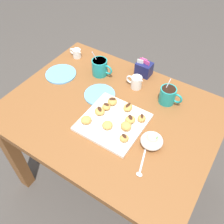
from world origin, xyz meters
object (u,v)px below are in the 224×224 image
Objects in this scene: coffee_mug_teal_right at (168,95)px; pastry_plate_square at (113,122)px; coffee_mug_teal_left at (100,67)px; beignet_8 at (124,138)px; beignet_4 at (106,107)px; beignet_5 at (126,126)px; chocolate_sauce_pitcher at (77,53)px; beignet_0 at (128,107)px; ice_cream_bowl at (152,140)px; beignet_6 at (130,120)px; sugar_caddy at (144,69)px; beignet_9 at (86,120)px; saucer_sky_left at (61,74)px; beignet_1 at (142,118)px; cream_pitcher_white at (136,82)px; beignet_7 at (100,111)px; saucer_sky_right at (100,95)px; beignet_3 at (107,125)px; dining_table at (110,126)px.

pastry_plate_square is at bearing -119.74° from coffee_mug_teal_right.
coffee_mug_teal_left reaches higher than beignet_8.
beignet_5 is (0.15, -0.06, 0.00)m from beignet_4.
chocolate_sauce_pitcher is at bearing 145.62° from beignet_8.
beignet_5 is (0.06, -0.11, 0.00)m from beignet_0.
beignet_0 is (-0.19, 0.12, -0.00)m from ice_cream_bowl.
chocolate_sauce_pitcher is at bearing 174.78° from coffee_mug_teal_right.
chocolate_sauce_pitcher is at bearing 145.58° from beignet_4.
coffee_mug_teal_left is 0.57m from ice_cream_bowl.
beignet_6 is at bearing -4.44° from beignet_4.
ice_cream_bowl is (0.06, -0.29, -0.02)m from coffee_mug_teal_right.
chocolate_sauce_pitcher is 1.81× the size of beignet_6.
beignet_0 reaches higher than beignet_4.
sugar_caddy is 0.50m from beignet_9.
saucer_sky_left is 4.36× the size of beignet_1.
beignet_8 is at bearing -43.02° from coffee_mug_teal_left.
beignet_8 is at bearing -72.07° from sugar_caddy.
cream_pitcher_white is 0.46m from chocolate_sauce_pitcher.
sugar_caddy is 2.01× the size of beignet_7.
sugar_caddy is at bearing 122.08° from ice_cream_bowl.
beignet_0 is 0.12m from beignet_5.
sugar_caddy is 0.50m from ice_cream_bowl.
beignet_3 is at bearing -46.12° from saucer_sky_right.
ice_cream_bowl is at bearing -79.19° from coffee_mug_teal_right.
pastry_plate_square is 5.52× the size of beignet_9.
beignet_3 is 0.11m from beignet_6.
beignet_3 is 0.12m from beignet_4.
saucer_sky_right is 3.87× the size of beignet_8.
beignet_5 reaches higher than beignet_6.
cream_pitcher_white reaches higher than beignet_8.
cream_pitcher_white reaches higher than beignet_0.
coffee_mug_teal_left is 0.81× the size of saucer_sky_left.
beignet_1 is 0.78× the size of beignet_9.
dining_table is at bearing -135.08° from coffee_mug_teal_right.
coffee_mug_teal_left reaches higher than beignet_5.
saucer_sky_right is 3.27× the size of beignet_3.
beignet_1 and beignet_6 have the same top height.
beignet_5 is at bearing -27.14° from dining_table.
coffee_mug_teal_left is 0.33m from beignet_7.
beignet_0 is 1.25× the size of beignet_8.
pastry_plate_square is 0.39m from coffee_mug_teal_left.
ice_cream_bowl is 1.91× the size of beignet_5.
coffee_mug_teal_left is 0.43m from coffee_mug_teal_right.
chocolate_sauce_pitcher is 2.00× the size of beignet_4.
dining_table is at bearing 132.19° from pastry_plate_square.
cream_pitcher_white reaches higher than beignet_6.
coffee_mug_teal_left is at bearing 114.81° from beignet_9.
beignet_0 is 1.03× the size of beignet_9.
beignet_1 is (0.61, -0.26, 0.00)m from chocolate_sauce_pitcher.
pastry_plate_square is 2.86× the size of ice_cream_bowl.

